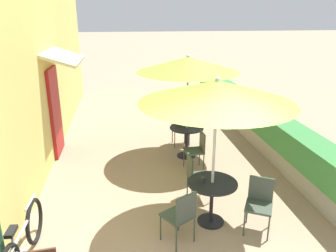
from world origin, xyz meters
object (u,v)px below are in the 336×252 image
Objects in this scene: patio_umbrella_mid at (188,64)px; seated_patron_mid_right at (182,120)px; cafe_chair_near_right at (181,214)px; patio_table_mid at (187,135)px; cafe_chair_near_back at (260,201)px; cafe_chair_mid_right at (177,126)px; patio_table_near at (212,193)px; cafe_chair_mid_left at (197,148)px; cafe_chair_near_left at (196,174)px; patio_umbrella_near at (217,92)px; coffee_cup_near at (203,180)px; bicycle_leaning at (23,243)px.

patio_umbrella_mid is 1.94× the size of seated_patron_mid_right.
patio_table_mid is (0.70, 3.11, 0.03)m from cafe_chair_near_right.
cafe_chair_near_back is 3.73m from cafe_chair_mid_right.
patio_table_near is at bearing -92.37° from patio_table_mid.
cafe_chair_mid_left is at bearing 83.99° from patio_table_near.
cafe_chair_mid_right is at bearing -90.00° from seated_patron_mid_right.
cafe_chair_near_left is 0.36× the size of patio_umbrella_mid.
cafe_chair_near_left is at bearing -3.79° from cafe_chair_mid_right.
cafe_chair_mid_right is (-0.18, 1.48, 0.00)m from cafe_chair_mid_left.
patio_umbrella_mid is (-0.00, 0.00, 1.66)m from patio_table_mid.
cafe_chair_near_right is 3.90m from cafe_chair_mid_right.
patio_umbrella_near is 3.13m from patio_table_mid.
patio_table_mid is (-0.58, 2.93, 0.03)m from cafe_chair_near_back.
patio_umbrella_near is 3.02× the size of patio_table_mid.
patio_umbrella_near is at bearing 5.89° from cafe_chair_near_back.
patio_table_near is 0.92× the size of cafe_chair_mid_left.
cafe_chair_near_right is 1.00× the size of cafe_chair_near_back.
patio_umbrella_near is 2.78× the size of cafe_chair_mid_right.
patio_umbrella_near is at bearing -90.00° from patio_table_near.
cafe_chair_mid_right is (0.02, 3.39, -0.03)m from patio_table_near.
patio_table_near is at bearing 172.81° from cafe_chair_mid_left.
cafe_chair_near_back is (0.69, -0.28, -0.03)m from patio_table_near.
seated_patron_mid_right is (0.23, 2.66, 0.17)m from cafe_chair_near_left.
seated_patron_mid_right is at bearing 88.45° from patio_table_mid.
patio_umbrella_near is 1.43m from coffee_cup_near.
patio_umbrella_near is at bearing -92.37° from patio_umbrella_mid.
cafe_chair_mid_left reaches higher than bicycle_leaning.
bicycle_leaning is at bearing -131.55° from patio_umbrella_mid.
seated_patron_mid_right is 0.73× the size of bicycle_leaning.
cafe_chair_mid_left is at bearing -82.92° from patio_umbrella_mid.
patio_umbrella_near is 2.78× the size of cafe_chair_near_right.
seated_patron_mid_right is at bearing 56.75° from bicycle_leaning.
cafe_chair_near_back is at bearing 35.89° from cafe_chair_near_left.
patio_table_mid is at bearing -50.84° from cafe_chair_near_back.
cafe_chair_near_right is 3.61m from patio_umbrella_mid.
coffee_cup_near is at bearing 168.06° from cafe_chair_mid_left.
coffee_cup_near reaches higher than bicycle_leaning.
patio_umbrella_near reaches higher than patio_table_near.
coffee_cup_near is 0.10× the size of cafe_chair_mid_left.
patio_umbrella_mid is 1.85m from cafe_chair_mid_left.
patio_umbrella_mid reaches higher than patio_table_near.
patio_umbrella_near reaches higher than cafe_chair_near_right.
patio_table_near is 0.33× the size of patio_umbrella_mid.
patio_table_mid is at bearing 5.89° from cafe_chair_mid_left.
cafe_chair_near_back is 0.51× the size of bicycle_leaning.
seated_patron_mid_right reaches higher than cafe_chair_near_back.
patio_umbrella_mid is 2.78× the size of cafe_chair_mid_left.
cafe_chair_mid_left is at bearing -82.92° from patio_table_mid.
coffee_cup_near is (-0.16, 0.02, -1.43)m from patio_umbrella_near.
cafe_chair_mid_right is (0.12, 2.66, 0.00)m from cafe_chair_near_left.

